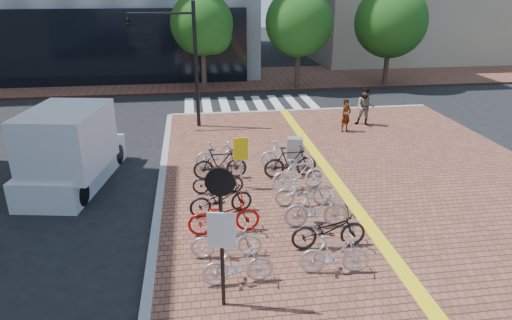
{
  "coord_description": "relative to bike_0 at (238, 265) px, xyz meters",
  "views": [
    {
      "loc": [
        -2.77,
        -11.29,
        6.63
      ],
      "look_at": [
        -0.88,
        2.1,
        1.3
      ],
      "focal_mm": 32.0,
      "sensor_mm": 36.0,
      "label": 1
    }
  ],
  "objects": [
    {
      "name": "ground",
      "position": [
        1.96,
        2.6,
        -0.65
      ],
      "size": [
        120.0,
        120.0,
        0.0
      ],
      "primitive_type": "plane",
      "color": "black",
      "rests_on": "ground"
    },
    {
      "name": "kerb_north",
      "position": [
        4.96,
        14.6,
        -0.57
      ],
      "size": [
        14.0,
        0.25,
        0.15
      ],
      "primitive_type": "cube",
      "color": "gray",
      "rests_on": "ground"
    },
    {
      "name": "far_sidewalk",
      "position": [
        1.96,
        23.6,
        -0.57
      ],
      "size": [
        70.0,
        8.0,
        0.15
      ],
      "primitive_type": "cube",
      "color": "brown",
      "rests_on": "ground"
    },
    {
      "name": "crosswalk",
      "position": [
        2.46,
        16.6,
        -0.64
      ],
      "size": [
        7.5,
        4.0,
        0.01
      ],
      "color": "silver",
      "rests_on": "ground"
    },
    {
      "name": "street_trees",
      "position": [
        7.0,
        20.06,
        3.45
      ],
      "size": [
        16.2,
        4.6,
        6.35
      ],
      "color": "#38281E",
      "rests_on": "far_sidewalk"
    },
    {
      "name": "bike_0",
      "position": [
        0.0,
        0.0,
        0.0
      ],
      "size": [
        1.67,
        0.56,
        0.99
      ],
      "primitive_type": "imported",
      "rotation": [
        0.0,
        0.0,
        1.63
      ],
      "color": "silver",
      "rests_on": "sidewalk"
    },
    {
      "name": "bike_1",
      "position": [
        -0.18,
        1.12,
        -0.03
      ],
      "size": [
        1.8,
        0.69,
        0.93
      ],
      "primitive_type": "imported",
      "rotation": [
        0.0,
        0.0,
        1.53
      ],
      "color": "#B7B7BC",
      "rests_on": "sidewalk"
    },
    {
      "name": "bike_2",
      "position": [
        -0.14,
        2.31,
        0.02
      ],
      "size": [
        2.01,
        0.82,
        1.03
      ],
      "primitive_type": "imported",
      "rotation": [
        0.0,
        0.0,
        1.64
      ],
      "color": "#AE110C",
      "rests_on": "sidewalk"
    },
    {
      "name": "bike_3",
      "position": [
        -0.14,
        3.41,
        0.0
      ],
      "size": [
        1.98,
        1.0,
        0.99
      ],
      "primitive_type": "imported",
      "rotation": [
        0.0,
        0.0,
        1.76
      ],
      "color": "black",
      "rests_on": "sidewalk"
    },
    {
      "name": "bike_4",
      "position": [
        -0.14,
        4.86,
        -0.06
      ],
      "size": [
        1.66,
        0.6,
        0.87
      ],
      "primitive_type": "imported",
      "rotation": [
        0.0,
        0.0,
        1.56
      ],
      "color": "black",
      "rests_on": "sidewalk"
    },
    {
      "name": "bike_5",
      "position": [
        0.01,
        6.01,
        0.07
      ],
      "size": [
        1.88,
        0.57,
        1.12
      ],
      "primitive_type": "imported",
      "rotation": [
        0.0,
        0.0,
        1.59
      ],
      "color": "black",
      "rests_on": "sidewalk"
    },
    {
      "name": "bike_6",
      "position": [
        0.0,
        7.08,
        0.01
      ],
      "size": [
        1.74,
        0.71,
        1.01
      ],
      "primitive_type": "imported",
      "rotation": [
        0.0,
        0.0,
        1.71
      ],
      "color": "silver",
      "rests_on": "sidewalk"
    },
    {
      "name": "bike_7",
      "position": [
        2.3,
        0.1,
        0.01
      ],
      "size": [
        1.73,
        0.65,
        1.01
      ],
      "primitive_type": "imported",
      "rotation": [
        0.0,
        0.0,
        1.47
      ],
      "color": "silver",
      "rests_on": "sidewalk"
    },
    {
      "name": "bike_8",
      "position": [
        2.48,
        1.2,
        0.02
      ],
      "size": [
        1.99,
        0.73,
        1.04
      ],
      "primitive_type": "imported",
      "rotation": [
        0.0,
        0.0,
        1.59
      ],
      "color": "black",
      "rests_on": "sidewalk"
    },
    {
      "name": "bike_9",
      "position": [
        2.44,
        2.28,
        0.06
      ],
      "size": [
        1.86,
        0.63,
        1.1
      ],
      "primitive_type": "imported",
      "rotation": [
        0.0,
        0.0,
        1.51
      ],
      "color": "#A1A1A6",
      "rests_on": "sidewalk"
    },
    {
      "name": "bike_10",
      "position": [
        2.41,
        3.61,
        -0.03
      ],
      "size": [
        1.8,
        0.69,
        0.93
      ],
      "primitive_type": "imported",
      "rotation": [
        0.0,
        0.0,
        1.53
      ],
      "color": "#A4A4A9",
      "rests_on": "sidewalk"
    },
    {
      "name": "bike_11",
      "position": [
        2.51,
        4.74,
        0.06
      ],
      "size": [
        1.91,
        0.76,
        1.12
      ],
      "primitive_type": "imported",
      "rotation": [
        0.0,
        0.0,
        1.7
      ],
      "color": "white",
      "rests_on": "sidewalk"
    },
    {
      "name": "bike_12",
      "position": [
        2.46,
        5.8,
        0.07
      ],
      "size": [
        1.92,
        0.61,
        1.14
      ],
      "primitive_type": "imported",
      "rotation": [
        0.0,
        0.0,
        1.61
      ],
      "color": "black",
      "rests_on": "sidewalk"
    },
    {
      "name": "bike_13",
      "position": [
        2.37,
        6.84,
        0.01
      ],
      "size": [
        1.74,
        0.7,
        1.01
      ],
      "primitive_type": "imported",
      "rotation": [
        0.0,
        0.0,
        1.7
      ],
      "color": "silver",
      "rests_on": "sidewalk"
    },
    {
      "name": "pedestrian_a",
      "position": [
        6.06,
        10.6,
        0.26
      ],
      "size": [
        0.65,
        0.57,
        1.51
      ],
      "primitive_type": "imported",
      "rotation": [
        0.0,
        0.0,
        0.47
      ],
      "color": "gray",
      "rests_on": "sidewalk"
    },
    {
      "name": "pedestrian_b",
      "position": [
        7.26,
        11.39,
        0.41
      ],
      "size": [
        1.1,
        1.02,
        1.82
      ],
      "primitive_type": "imported",
      "rotation": [
        0.0,
        0.0,
        -0.48
      ],
      "color": "#505465",
      "rests_on": "sidewalk"
    },
    {
      "name": "utility_box",
      "position": [
        2.78,
        6.52,
        0.11
      ],
      "size": [
        0.63,
        0.52,
        1.21
      ],
      "primitive_type": "cube",
      "rotation": [
        0.0,
        0.0,
        -0.24
      ],
      "color": "silver",
      "rests_on": "sidewalk"
    },
    {
      "name": "yellow_sign",
      "position": [
        0.65,
        5.14,
        0.73
      ],
      "size": [
        0.48,
        0.13,
        1.78
      ],
      "color": "#B7B7BC",
      "rests_on": "sidewalk"
    },
    {
      "name": "notice_sign",
      "position": [
        -0.38,
        -0.72,
        1.52
      ],
      "size": [
        0.59,
        0.2,
        3.2
      ],
      "color": "black",
      "rests_on": "sidewalk"
    },
    {
      "name": "traffic_light_pole",
      "position": [
        -1.9,
        12.42,
        3.42
      ],
      "size": [
        3.05,
        1.18,
        5.68
      ],
      "color": "black",
      "rests_on": "sidewalk"
    },
    {
      "name": "box_truck",
      "position": [
        -5.07,
        6.68,
        0.7
      ],
      "size": [
        2.99,
        5.24,
        2.86
      ],
      "color": "silver",
      "rests_on": "ground"
    }
  ]
}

